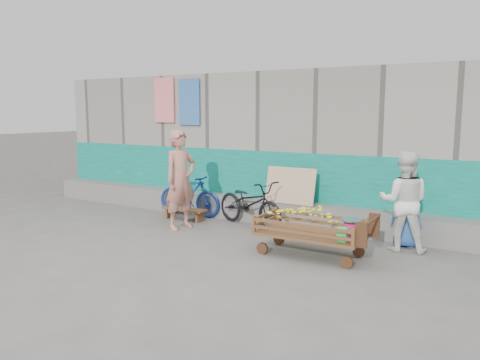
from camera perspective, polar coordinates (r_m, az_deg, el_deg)
The scene contains 9 objects.
ground at distance 7.35m, azimuth -3.41°, elevation -9.04°, with size 80.00×80.00×0.00m, color #5B5853.
building_wall at distance 10.64m, azimuth 8.81°, elevation 4.32°, with size 12.00×3.50×3.00m.
banana_cart at distance 7.23m, azimuth 8.38°, elevation -5.21°, with size 1.76×0.81×0.75m.
bench at distance 9.64m, azimuth -6.78°, elevation -3.81°, with size 0.95×0.29×0.24m.
vendor_man at distance 8.81m, azimuth -7.26°, elevation 0.03°, with size 0.68×0.45×1.86m, color #B77363.
woman at distance 7.80m, azimuth 19.36°, elevation -2.48°, with size 0.77×0.60×1.59m, color white.
child at distance 8.07m, azimuth 19.57°, elevation -4.28°, with size 0.49×0.32×0.99m, color #2E5DA9.
bicycle_dark at distance 8.95m, azimuth 1.21°, elevation -2.85°, with size 0.60×1.73×0.91m, color black.
bicycle_blue at distance 9.94m, azimuth -6.22°, elevation -1.84°, with size 0.42×1.49×0.89m, color navy.
Camera 1 is at (3.93, -5.81, 2.19)m, focal length 35.00 mm.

